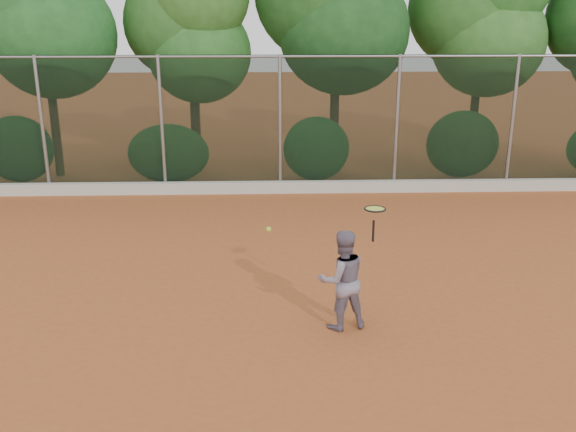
{
  "coord_description": "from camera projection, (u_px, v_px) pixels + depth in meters",
  "views": [
    {
      "loc": [
        -0.35,
        -9.27,
        4.59
      ],
      "look_at": [
        0.0,
        1.0,
        1.25
      ],
      "focal_mm": 40.0,
      "sensor_mm": 36.0,
      "label": 1
    }
  ],
  "objects": [
    {
      "name": "tennis_ball_in_flight",
      "position": [
        269.0,
        229.0,
        9.14
      ],
      "size": [
        0.07,
        0.07,
        0.07
      ],
      "color": "#BBE033",
      "rests_on": "ground"
    },
    {
      "name": "ground",
      "position": [
        290.0,
        310.0,
        10.24
      ],
      "size": [
        80.0,
        80.0,
        0.0
      ],
      "primitive_type": "plane",
      "color": "#A25126",
      "rests_on": "ground"
    },
    {
      "name": "tennis_player",
      "position": [
        342.0,
        280.0,
        9.46
      ],
      "size": [
        0.87,
        0.75,
        1.54
      ],
      "primitive_type": "imported",
      "rotation": [
        0.0,
        0.0,
        3.39
      ],
      "color": "slate",
      "rests_on": "ground"
    },
    {
      "name": "tennis_racket",
      "position": [
        375.0,
        211.0,
        9.02
      ],
      "size": [
        0.32,
        0.32,
        0.52
      ],
      "color": "black",
      "rests_on": "ground"
    },
    {
      "name": "foliage_backdrop",
      "position": [
        258.0,
        15.0,
        17.39
      ],
      "size": [
        23.7,
        3.63,
        7.55
      ],
      "color": "#3C2417",
      "rests_on": "ground"
    },
    {
      "name": "chainlink_fence",
      "position": [
        280.0,
        121.0,
        16.32
      ],
      "size": [
        24.09,
        0.09,
        3.5
      ],
      "color": "black",
      "rests_on": "ground"
    },
    {
      "name": "concrete_curb",
      "position": [
        280.0,
        187.0,
        16.67
      ],
      "size": [
        24.0,
        0.2,
        0.3
      ],
      "primitive_type": "cube",
      "color": "beige",
      "rests_on": "ground"
    }
  ]
}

